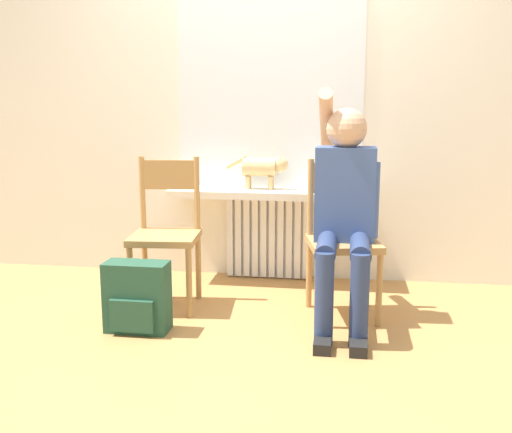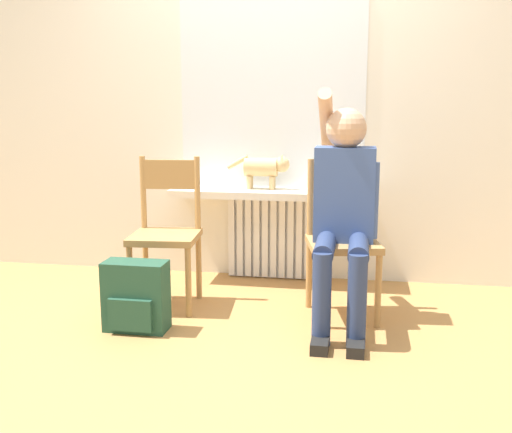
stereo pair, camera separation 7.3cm
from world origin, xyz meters
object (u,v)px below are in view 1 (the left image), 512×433
Objects in this scene: person at (345,204)px; backpack at (137,298)px; chair_left at (166,231)px; chair_right at (342,237)px; cat at (264,167)px.

person is 1.27m from backpack.
chair_right is at bearing -5.23° from chair_left.
chair_left is 2.35× the size of backpack.
backpack is (-1.12, -0.33, -0.50)m from person.
chair_left reaches higher than backpack.
chair_left is 0.87m from cat.
cat is at bearing 120.13° from chair_right.
cat is (0.52, 0.62, 0.33)m from chair_left.
chair_right is 1.23m from backpack.
chair_left is at bearing 168.27° from chair_right.
chair_right is 2.09× the size of cat.
chair_right is 0.69× the size of person.
person is at bearing -97.65° from chair_right.
backpack is at bearing -99.71° from chair_left.
person is at bearing -52.82° from cat.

